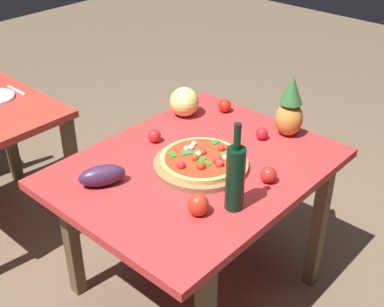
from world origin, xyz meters
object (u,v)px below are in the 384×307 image
at_px(melon, 184,102).
at_px(tomato_by_bottle, 268,175).
at_px(bell_pepper, 198,205).
at_px(tomato_near_board, 262,134).
at_px(pineapple_left, 290,109).
at_px(knife_utensil, 16,90).
at_px(tomato_at_corner, 225,106).
at_px(tomato_beside_pepper, 154,136).
at_px(eggplant, 102,176).
at_px(display_table, 196,180).
at_px(pizza_board, 200,165).
at_px(wine_bottle, 235,177).
at_px(pizza, 201,160).

height_order(melon, tomato_by_bottle, melon).
distance_m(bell_pepper, tomato_by_bottle, 0.37).
xyz_separation_m(melon, tomato_near_board, (0.06, -0.46, -0.05)).
relative_size(pineapple_left, tomato_near_board, 5.21).
bearing_deg(tomato_by_bottle, tomato_near_board, 39.64).
relative_size(bell_pepper, knife_utensil, 0.52).
bearing_deg(tomato_at_corner, tomato_beside_pepper, 174.29).
relative_size(tomato_near_board, tomato_by_bottle, 0.85).
bearing_deg(eggplant, display_table, -26.29).
relative_size(tomato_at_corner, tomato_beside_pepper, 1.08).
bearing_deg(melon, bell_pepper, -133.66).
relative_size(tomato_beside_pepper, knife_utensil, 0.36).
xyz_separation_m(display_table, tomato_near_board, (0.39, -0.08, 0.12)).
height_order(tomato_near_board, knife_utensil, tomato_near_board).
distance_m(tomato_at_corner, tomato_beside_pepper, 0.48).
height_order(pizza_board, tomato_at_corner, tomato_at_corner).
xyz_separation_m(pineapple_left, knife_utensil, (-0.62, 1.46, -0.14)).
bearing_deg(bell_pepper, pizza_board, 39.73).
distance_m(wine_bottle, tomato_beside_pepper, 0.64).
xyz_separation_m(wine_bottle, tomato_by_bottle, (0.24, 0.00, -0.11)).
xyz_separation_m(pineapple_left, tomato_beside_pepper, (-0.50, 0.44, -0.11)).
relative_size(pizza, eggplant, 1.84).
distance_m(pizza_board, tomato_by_bottle, 0.31).
distance_m(wine_bottle, tomato_near_board, 0.58).
bearing_deg(pineapple_left, melon, 109.86).
xyz_separation_m(eggplant, tomato_near_board, (0.77, -0.27, -0.01)).
distance_m(tomato_beside_pepper, knife_utensil, 1.03).
bearing_deg(tomato_near_board, melon, 97.68).
distance_m(display_table, tomato_near_board, 0.41).
height_order(pizza_board, wine_bottle, wine_bottle).
height_order(display_table, tomato_beside_pepper, tomato_beside_pepper).
height_order(tomato_near_board, tomato_by_bottle, tomato_by_bottle).
height_order(wine_bottle, tomato_beside_pepper, wine_bottle).
distance_m(melon, tomato_at_corner, 0.22).
bearing_deg(eggplant, melon, 14.43).
bearing_deg(pizza, pineapple_left, -13.07).
height_order(pineapple_left, tomato_near_board, pineapple_left).
xyz_separation_m(display_table, knife_utensil, (-0.11, 1.31, 0.09)).
bearing_deg(tomato_at_corner, pizza, -151.79).
relative_size(eggplant, knife_utensil, 1.11).
xyz_separation_m(bell_pepper, tomato_by_bottle, (0.36, -0.08, -0.01)).
relative_size(bell_pepper, tomato_near_board, 1.56).
height_order(pizza, melon, melon).
bearing_deg(tomato_at_corner, melon, 142.41).
distance_m(display_table, tomato_by_bottle, 0.36).
bearing_deg(pizza_board, pineapple_left, -13.37).
relative_size(pineapple_left, knife_utensil, 1.74).
distance_m(melon, tomato_near_board, 0.46).
relative_size(melon, eggplant, 0.78).
distance_m(pineapple_left, tomato_by_bottle, 0.46).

